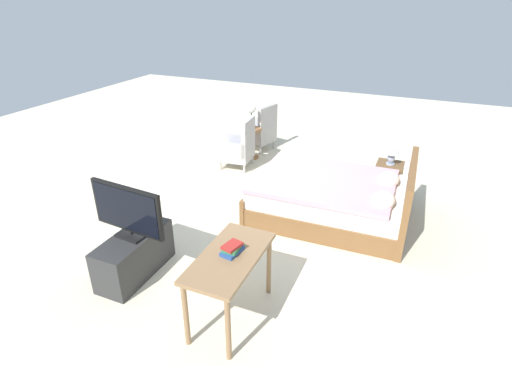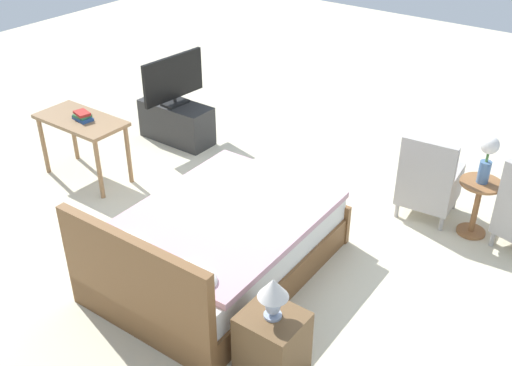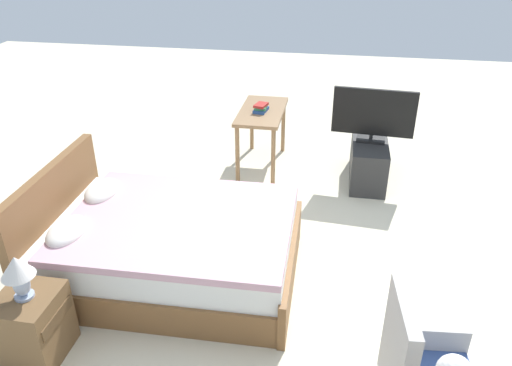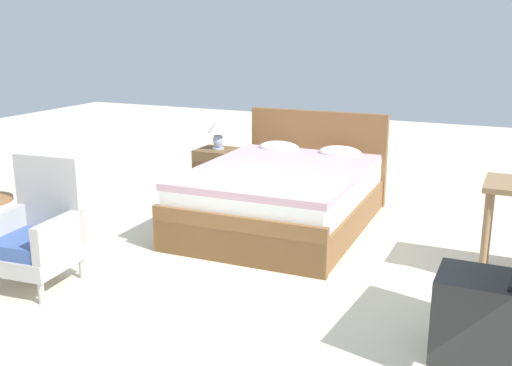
% 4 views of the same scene
% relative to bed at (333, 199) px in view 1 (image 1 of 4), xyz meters
% --- Properties ---
extents(ground_plane, '(16.00, 16.00, 0.00)m').
position_rel_bed_xyz_m(ground_plane, '(0.13, -1.03, -0.30)').
color(ground_plane, beige).
extents(bed, '(1.54, 2.14, 0.96)m').
position_rel_bed_xyz_m(bed, '(0.00, 0.00, 0.00)').
color(bed, brown).
rests_on(bed, ground_plane).
extents(armchair_by_window_left, '(0.66, 0.66, 0.92)m').
position_rel_bed_xyz_m(armchair_by_window_left, '(-2.12, -1.99, 0.08)').
color(armchair_by_window_left, '#ADA8A3').
rests_on(armchair_by_window_left, ground_plane).
extents(armchair_by_window_right, '(0.59, 0.59, 0.92)m').
position_rel_bed_xyz_m(armchair_by_window_right, '(-1.12, -1.98, 0.08)').
color(armchair_by_window_right, '#ADA8A3').
rests_on(armchair_by_window_right, ground_plane).
extents(side_table, '(0.40, 0.40, 0.58)m').
position_rel_bed_xyz_m(side_table, '(-1.63, -1.97, 0.07)').
color(side_table, '#936038').
rests_on(side_table, ground_plane).
extents(flower_vase, '(0.17, 0.17, 0.48)m').
position_rel_bed_xyz_m(flower_vase, '(-1.63, -1.97, 0.58)').
color(flower_vase, '#4C709E').
rests_on(flower_vase, side_table).
extents(nightstand, '(0.44, 0.41, 0.53)m').
position_rel_bed_xyz_m(nightstand, '(-1.04, 0.63, -0.03)').
color(nightstand, brown).
rests_on(nightstand, ground_plane).
extents(table_lamp, '(0.22, 0.22, 0.33)m').
position_rel_bed_xyz_m(table_lamp, '(-1.04, 0.63, 0.44)').
color(table_lamp, '#9EADC6').
rests_on(table_lamp, nightstand).
extents(tv_stand, '(0.96, 0.40, 0.50)m').
position_rel_bed_xyz_m(tv_stand, '(2.11, -1.76, -0.05)').
color(tv_stand, '#2D2D2D').
rests_on(tv_stand, ground_plane).
extents(tv_flatscreen, '(0.22, 0.92, 0.61)m').
position_rel_bed_xyz_m(tv_flatscreen, '(2.11, -1.76, 0.52)').
color(tv_flatscreen, black).
rests_on(tv_flatscreen, tv_stand).
extents(vanity_desk, '(1.04, 0.52, 0.73)m').
position_rel_bed_xyz_m(vanity_desk, '(2.28, -0.46, 0.32)').
color(vanity_desk, '#8E6B47').
rests_on(vanity_desk, ground_plane).
extents(book_stack, '(0.25, 0.17, 0.09)m').
position_rel_bed_xyz_m(book_stack, '(2.23, -0.45, 0.48)').
color(book_stack, '#284C8E').
rests_on(book_stack, vanity_desk).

